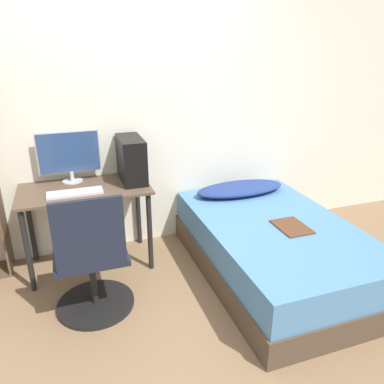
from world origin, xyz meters
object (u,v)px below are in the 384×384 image
object	(u,v)px
pc_tower	(131,159)
bed	(274,248)
monitor	(69,154)
office_chair	(92,268)
keyboard	(75,193)

from	to	relation	value
pc_tower	bed	bearing A→B (deg)	-33.83
bed	monitor	bearing A→B (deg)	151.52
bed	pc_tower	world-z (taller)	pc_tower
pc_tower	monitor	bearing A→B (deg)	164.65
office_chair	pc_tower	xyz separation A→B (m)	(0.45, 0.73, 0.56)
monitor	keyboard	xyz separation A→B (m)	(0.01, -0.31, -0.24)
bed	keyboard	bearing A→B (deg)	161.01
office_chair	pc_tower	size ratio (longest dim) A/B	2.24
bed	monitor	xyz separation A→B (m)	(-1.57, 0.85, 0.75)
pc_tower	office_chair	bearing A→B (deg)	-122.00
monitor	keyboard	distance (m)	0.39
keyboard	pc_tower	size ratio (longest dim) A/B	1.00
keyboard	pc_tower	bearing A→B (deg)	19.17
office_chair	keyboard	distance (m)	0.67
bed	monitor	world-z (taller)	monitor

